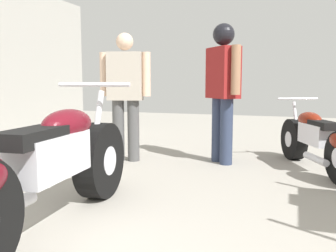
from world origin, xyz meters
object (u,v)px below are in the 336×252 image
Objects in this scene: mechanic_with_helmet at (223,81)px; motorcycle_maroon_cruiser at (47,170)px; mechanic_in_blue at (125,90)px; motorcycle_black_naked at (317,141)px.

motorcycle_maroon_cruiser is at bearing -104.76° from mechanic_with_helmet.
motorcycle_black_naked is at bearing 5.76° from mechanic_in_blue.
motorcycle_maroon_cruiser is at bearing -76.65° from mechanic_in_blue.
motorcycle_black_naked is 1.34m from mechanic_with_helmet.
motorcycle_maroon_cruiser is at bearing -125.84° from motorcycle_black_naked.
mechanic_with_helmet is at bearing 176.64° from motorcycle_black_naked.
mechanic_with_helmet is (1.23, 0.31, 0.12)m from mechanic_in_blue.
motorcycle_black_naked is 1.02× the size of mechanic_in_blue.
mechanic_with_helmet reaches higher than mechanic_in_blue.
mechanic_in_blue is (-0.54, 2.29, 0.51)m from motorcycle_maroon_cruiser.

